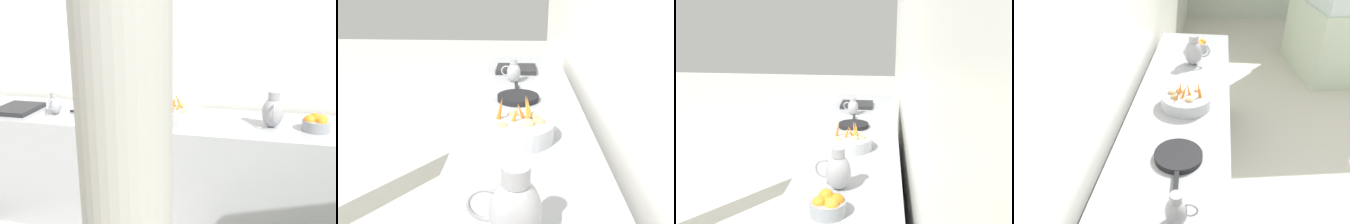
{
  "view_description": "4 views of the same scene",
  "coord_description": "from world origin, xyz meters",
  "views": [
    {
      "loc": [
        1.13,
        0.84,
        1.72
      ],
      "look_at": [
        -1.41,
        0.26,
        0.94
      ],
      "focal_mm": 40.02,
      "sensor_mm": 36.0,
      "label": 1
    },
    {
      "loc": [
        -1.48,
        1.71,
        1.55
      ],
      "look_at": [
        -1.4,
        0.26,
        0.97
      ],
      "focal_mm": 33.77,
      "sensor_mm": 36.0,
      "label": 2
    },
    {
      "loc": [
        -1.72,
        3.02,
        1.88
      ],
      "look_at": [
        -1.38,
        -0.09,
        1.04
      ],
      "focal_mm": 40.63,
      "sensor_mm": 36.0,
      "label": 3
    },
    {
      "loc": [
        -1.28,
        -1.59,
        2.08
      ],
      "look_at": [
        -1.46,
        0.02,
        1.01
      ],
      "focal_mm": 35.29,
      "sensor_mm": 36.0,
      "label": 4
    }
  ],
  "objects": [
    {
      "name": "metal_pitcher_tall",
      "position": [
        -1.46,
        1.0,
        0.98
      ],
      "size": [
        0.21,
        0.15,
        0.25
      ],
      "color": "#939399",
      "rests_on": "prep_counter"
    },
    {
      "name": "vegetable_colander",
      "position": [
        -1.46,
        0.33,
        0.91
      ],
      "size": [
        0.34,
        0.34,
        0.21
      ],
      "color": "#ADAFB5",
      "rests_on": "prep_counter"
    },
    {
      "name": "skillet_on_counter",
      "position": [
        -1.45,
        -0.23,
        0.88
      ],
      "size": [
        0.27,
        0.44,
        0.03
      ],
      "color": "black",
      "rests_on": "prep_counter"
    },
    {
      "name": "tile_wall_left",
      "position": [
        -1.95,
        0.57,
        1.5
      ],
      "size": [
        0.1,
        9.15,
        3.0
      ],
      "primitive_type": "cube",
      "color": "white",
      "rests_on": "ground_plane"
    },
    {
      "name": "counter_sink_basin",
      "position": [
        -1.42,
        -0.98,
        0.88
      ],
      "size": [
        0.34,
        0.3,
        0.04
      ],
      "primitive_type": "cube",
      "color": "#232326",
      "rests_on": "prep_counter"
    },
    {
      "name": "prep_counter",
      "position": [
        -1.5,
        0.07,
        0.43
      ],
      "size": [
        0.68,
        3.32,
        0.86
      ],
      "primitive_type": "cube",
      "color": "#9EA0A5",
      "rests_on": "ground_plane"
    },
    {
      "name": "metal_pitcher_short",
      "position": [
        -1.41,
        -0.64,
        0.94
      ],
      "size": [
        0.15,
        0.1,
        0.18
      ],
      "color": "#939399",
      "rests_on": "prep_counter"
    }
  ]
}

